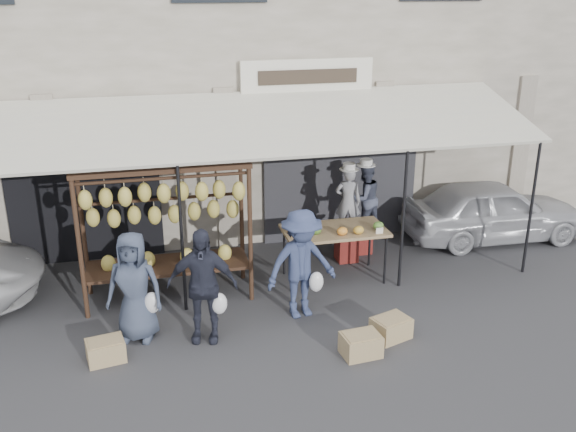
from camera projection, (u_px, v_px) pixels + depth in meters
name	position (u px, v px, depth m)	size (l,w,h in m)	color
ground_plane	(265.00, 340.00, 9.03)	(90.00, 90.00, 0.00)	#2D2D30
shophouse	(202.00, 35.00, 13.68)	(24.00, 6.15, 7.30)	#BDB0A0
awning	(235.00, 126.00, 10.21)	(10.00, 2.35, 2.92)	beige
banana_rack	(164.00, 205.00, 9.67)	(2.60, 0.90, 2.24)	black
produce_table	(335.00, 232.00, 10.54)	(1.70, 0.90, 1.04)	#A3815B
vendor_left	(348.00, 202.00, 11.20)	(0.45, 0.30, 1.24)	gray
vendor_right	(365.00, 198.00, 11.55)	(0.63, 0.49, 1.30)	#43485D
customer_left	(134.00, 287.00, 8.82)	(0.78, 0.51, 1.59)	#374054
customer_mid	(202.00, 285.00, 8.79)	(0.97, 0.41, 1.66)	#252835
customer_right	(301.00, 264.00, 9.42)	(1.09, 0.62, 1.68)	navy
stool_left	(346.00, 247.00, 11.51)	(0.35, 0.35, 0.50)	maroon
stool_right	(363.00, 242.00, 11.85)	(0.29, 0.29, 0.41)	maroon
crate_near_a	(361.00, 345.00, 8.63)	(0.51, 0.39, 0.30)	tan
crate_near_b	(391.00, 328.00, 9.04)	(0.50, 0.38, 0.30)	tan
crate_far	(106.00, 351.00, 8.51)	(0.48, 0.37, 0.29)	tan
sedan	(493.00, 210.00, 12.33)	(1.39, 3.46, 1.18)	#B3B4B9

